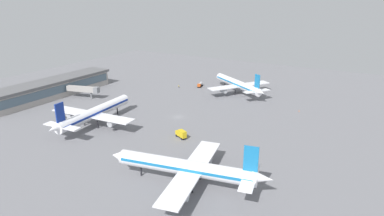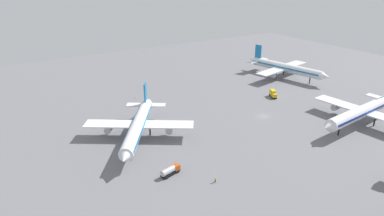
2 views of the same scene
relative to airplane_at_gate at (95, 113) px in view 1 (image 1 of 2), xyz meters
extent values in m
plane|color=slate|center=(-26.41, 25.77, -5.57)|extent=(288.00, 288.00, 0.00)
cube|color=#9E9993|center=(-18.41, -52.23, -1.47)|extent=(71.93, 14.39, 8.19)
cube|color=#4C6070|center=(-18.41, -44.89, -0.30)|extent=(69.06, 0.30, 4.21)
cube|color=#59595B|center=(-18.41, -52.23, 3.21)|extent=(74.81, 14.97, 1.40)
cylinder|color=white|center=(-0.56, -0.05, 0.00)|extent=(42.45, 8.32, 4.64)
cone|color=white|center=(-22.97, -2.02, 0.00)|extent=(5.01, 4.80, 4.41)
cone|color=white|center=(21.85, 1.92, 0.70)|extent=(6.11, 4.21, 3.71)
cube|color=navy|center=(-0.56, -0.05, 0.35)|extent=(40.78, 8.26, 0.84)
cube|color=white|center=(1.54, 0.14, -0.46)|extent=(10.24, 40.54, 0.42)
cylinder|color=#A5A8AD|center=(2.52, -11.05, -2.09)|extent=(5.69, 3.02, 2.55)
cylinder|color=#A5A8AD|center=(0.56, 11.32, -2.09)|extent=(5.69, 3.02, 2.55)
cube|color=white|center=(18.36, 1.61, 0.47)|extent=(5.17, 16.31, 0.33)
cube|color=navy|center=(18.36, 1.61, 6.04)|extent=(4.08, 0.85, 7.43)
cylinder|color=black|center=(-15.28, -1.34, -3.95)|extent=(0.56, 0.56, 3.25)
cylinder|color=black|center=(3.13, -3.45, -3.95)|extent=(0.56, 0.56, 3.25)
cylinder|color=black|center=(2.48, 3.95, -3.95)|extent=(0.56, 0.56, 3.25)
cylinder|color=white|center=(-77.56, 33.78, -0.24)|extent=(25.98, 36.12, 4.44)
cone|color=white|center=(-89.44, 15.84, -0.24)|extent=(5.97, 6.03, 4.22)
cone|color=white|center=(-65.68, 51.72, 0.42)|extent=(6.03, 6.59, 3.55)
cube|color=#1972B2|center=(-77.56, 33.78, 0.09)|extent=(25.17, 34.82, 0.80)
cube|color=white|center=(-76.45, 35.46, -0.69)|extent=(35.55, 26.55, 0.40)
cylinder|color=#A5A8AD|center=(-67.49, 29.54, -2.24)|extent=(4.93, 5.72, 2.44)
cylinder|color=#A5A8AD|center=(-85.40, 41.39, -2.24)|extent=(4.93, 5.72, 2.44)
cube|color=white|center=(-67.53, 48.93, 0.20)|extent=(14.79, 11.48, 0.32)
cube|color=#1972B2|center=(-67.53, 48.93, 5.53)|extent=(2.54, 3.50, 7.11)
cylinder|color=black|center=(-85.36, 22.00, -4.02)|extent=(0.53, 0.53, 3.11)
cylinder|color=black|center=(-72.82, 34.51, -4.02)|extent=(0.53, 0.53, 3.11)
cylinder|color=black|center=(-78.74, 38.43, -4.02)|extent=(0.53, 0.53, 3.11)
cylinder|color=white|center=(20.94, 59.09, 0.00)|extent=(12.97, 42.31, 4.65)
cone|color=white|center=(25.42, 37.03, 0.00)|extent=(5.25, 5.43, 4.41)
cone|color=white|center=(16.45, 81.15, 0.70)|extent=(4.80, 6.43, 3.72)
cube|color=#1972B2|center=(20.94, 59.09, 0.35)|extent=(12.73, 40.68, 0.84)
cube|color=white|center=(20.51, 61.16, -0.46)|extent=(40.67, 14.62, 0.42)
cylinder|color=#A5A8AD|center=(31.52, 63.40, -2.09)|extent=(3.60, 5.89, 2.56)
cylinder|color=#A5A8AD|center=(9.51, 58.92, -2.09)|extent=(3.60, 5.89, 2.56)
cube|color=white|center=(17.15, 77.72, 0.47)|extent=(16.48, 6.91, 0.33)
cube|color=#1972B2|center=(17.15, 77.72, 6.04)|extent=(1.30, 4.07, 7.43)
cylinder|color=black|center=(23.88, 44.61, -3.94)|extent=(0.56, 0.56, 3.25)
cylinder|color=black|center=(23.90, 63.15, -3.94)|extent=(0.56, 0.56, 3.25)
cylinder|color=black|center=(16.62, 61.66, -3.94)|extent=(0.56, 0.56, 3.25)
cube|color=black|center=(-7.10, 39.74, -5.02)|extent=(4.14, 5.87, 0.30)
cube|color=gold|center=(-7.92, 38.02, -4.07)|extent=(2.49, 2.45, 1.60)
cube|color=#3F596B|center=(-8.27, 37.29, -3.75)|extent=(1.47, 0.76, 0.90)
cube|color=gold|center=(-6.71, 40.55, -3.57)|extent=(3.36, 4.25, 2.60)
cylinder|color=black|center=(-7.09, 37.56, -5.17)|extent=(0.62, 0.85, 0.80)
cylinder|color=black|center=(-8.80, 38.38, -5.17)|extent=(0.62, 0.85, 0.80)
cylinder|color=black|center=(-5.39, 41.09, -5.17)|extent=(0.62, 0.85, 0.80)
cylinder|color=black|center=(-7.10, 41.91, -5.17)|extent=(0.62, 0.85, 0.80)
cube|color=black|center=(-78.58, 8.54, -5.02)|extent=(6.57, 3.37, 0.30)
cube|color=#BF4C19|center=(-76.39, 9.09, -4.07)|extent=(2.21, 2.28, 1.60)
cube|color=#3F596B|center=(-75.61, 9.28, -3.75)|extent=(0.46, 1.57, 0.90)
cylinder|color=#B7B7BC|center=(-79.45, 8.33, -3.97)|extent=(4.80, 2.83, 1.80)
cylinder|color=black|center=(-76.67, 10.00, -5.17)|extent=(0.85, 0.48, 0.80)
cylinder|color=black|center=(-76.21, 8.16, -5.17)|extent=(0.85, 0.48, 0.80)
cylinder|color=black|center=(-80.95, 8.93, -5.17)|extent=(0.85, 0.48, 0.80)
cylinder|color=black|center=(-80.49, 7.09, -5.17)|extent=(0.85, 0.48, 0.80)
cylinder|color=#1E2338|center=(-69.77, -1.44, -5.15)|extent=(0.43, 0.43, 0.85)
cylinder|color=yellow|center=(-69.77, -1.44, -4.42)|extent=(0.51, 0.51, 0.60)
sphere|color=tan|center=(-69.77, -1.44, -4.01)|extent=(0.22, 0.22, 0.22)
cylinder|color=yellow|center=(-69.56, -1.33, -4.42)|extent=(0.10, 0.10, 0.54)
cylinder|color=yellow|center=(-69.99, -1.54, -4.42)|extent=(0.10, 0.10, 0.54)
cube|color=#9E9993|center=(-24.79, -36.04, -0.37)|extent=(7.10, 16.76, 2.80)
cylinder|color=slate|center=(-26.40, -30.42, -3.67)|extent=(0.90, 0.90, 3.80)
cube|color=slate|center=(-27.37, -27.05, -0.37)|extent=(3.66, 3.17, 3.08)
cone|color=#EA590C|center=(-62.72, 72.69, -5.27)|extent=(0.44, 0.44, 0.60)
camera|label=1|loc=(94.42, 104.61, 48.08)|focal=30.88mm
camera|label=2|loc=(-116.91, -64.94, 49.34)|focal=31.30mm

